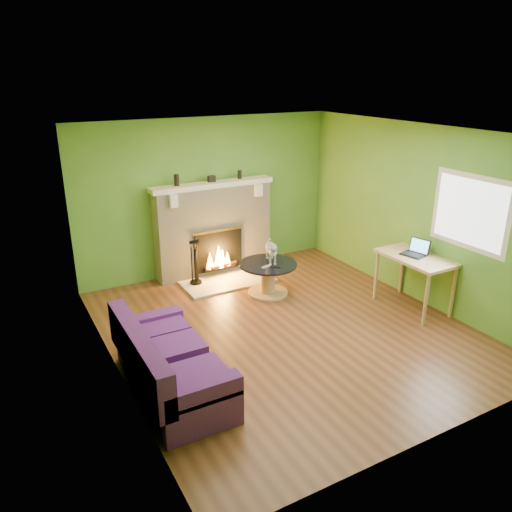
{
  "coord_description": "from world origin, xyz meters",
  "views": [
    {
      "loc": [
        -3.26,
        -5.05,
        3.3
      ],
      "look_at": [
        -0.24,
        0.4,
        0.96
      ],
      "focal_mm": 35.0,
      "sensor_mm": 36.0,
      "label": 1
    }
  ],
  "objects_px": {
    "sofa": "(168,366)",
    "desk": "(416,263)",
    "coffee_table": "(268,276)",
    "cat": "(271,251)"
  },
  "relations": [
    {
      "from": "desk",
      "to": "coffee_table",
      "type": "bearing_deg",
      "value": 137.72
    },
    {
      "from": "coffee_table",
      "to": "cat",
      "type": "bearing_deg",
      "value": 32.01
    },
    {
      "from": "coffee_table",
      "to": "cat",
      "type": "relative_size",
      "value": 1.55
    },
    {
      "from": "sofa",
      "to": "desk",
      "type": "height_order",
      "value": "desk"
    },
    {
      "from": "sofa",
      "to": "cat",
      "type": "bearing_deg",
      "value": 36.68
    },
    {
      "from": "sofa",
      "to": "cat",
      "type": "xyz_separation_m",
      "value": [
        2.3,
        1.71,
        0.38
      ]
    },
    {
      "from": "sofa",
      "to": "coffee_table",
      "type": "bearing_deg",
      "value": 36.84
    },
    {
      "from": "coffee_table",
      "to": "cat",
      "type": "height_order",
      "value": "cat"
    },
    {
      "from": "coffee_table",
      "to": "sofa",
      "type": "bearing_deg",
      "value": -143.16
    },
    {
      "from": "desk",
      "to": "cat",
      "type": "bearing_deg",
      "value": 135.28
    }
  ]
}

